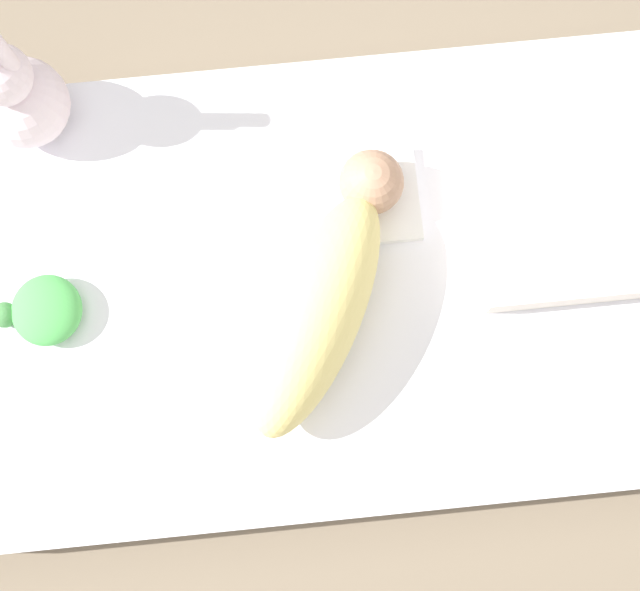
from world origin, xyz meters
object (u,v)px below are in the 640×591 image
at_px(swaddled_baby, 324,297).
at_px(pillow, 566,211).
at_px(bunny_plush, 18,96).
at_px(turtle_plush, 43,311).

relative_size(swaddled_baby, pillow, 1.55).
height_order(pillow, bunny_plush, bunny_plush).
bearing_deg(swaddled_baby, bunny_plush, 78.64).
height_order(bunny_plush, turtle_plush, bunny_plush).
xyz_separation_m(pillow, bunny_plush, (1.03, -0.30, 0.09)).
distance_m(swaddled_baby, turtle_plush, 0.54).
bearing_deg(bunny_plush, turtle_plush, 90.36).
bearing_deg(pillow, turtle_plush, 5.32).
xyz_separation_m(bunny_plush, turtle_plush, (-0.00, 0.40, -0.09)).
relative_size(swaddled_baby, turtle_plush, 3.20).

